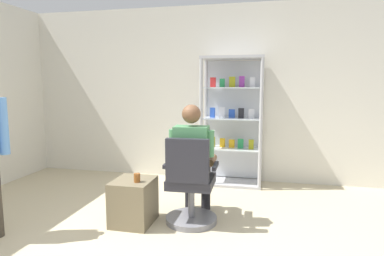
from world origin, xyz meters
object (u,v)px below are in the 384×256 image
object	(u,v)px
display_cabinet_main	(232,120)
office_chair	(190,189)
storage_crate	(134,201)
tea_glass	(137,178)
seated_shopkeeper	(193,156)

from	to	relation	value
display_cabinet_main	office_chair	distance (m)	1.72
storage_crate	tea_glass	bearing A→B (deg)	-42.14
display_cabinet_main	seated_shopkeeper	distance (m)	1.49
storage_crate	tea_glass	xyz separation A→B (m)	(0.07, -0.07, 0.29)
storage_crate	tea_glass	distance (m)	0.30
storage_crate	seated_shopkeeper	bearing A→B (deg)	23.95
office_chair	storage_crate	xyz separation A→B (m)	(-0.61, -0.10, -0.15)
office_chair	storage_crate	distance (m)	0.63
office_chair	storage_crate	bearing A→B (deg)	-170.26
display_cabinet_main	storage_crate	distance (m)	2.05
tea_glass	office_chair	bearing A→B (deg)	17.71
display_cabinet_main	office_chair	xyz separation A→B (m)	(-0.28, -1.60, -0.57)
storage_crate	display_cabinet_main	bearing A→B (deg)	62.50
display_cabinet_main	tea_glass	xyz separation A→B (m)	(-0.81, -1.77, -0.44)
seated_shopkeeper	tea_glass	bearing A→B (deg)	-147.76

